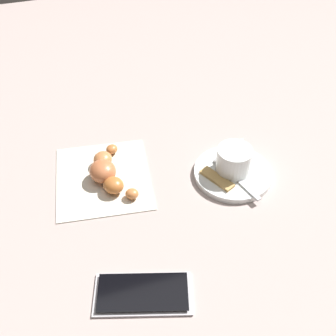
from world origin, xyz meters
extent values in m
plane|color=#B09D97|center=(0.00, 0.00, 0.00)|extent=(1.80, 1.80, 0.00)
cylinder|color=white|center=(-0.13, 0.03, 0.01)|extent=(0.14, 0.14, 0.01)
cylinder|color=white|center=(-0.13, 0.02, 0.04)|extent=(0.06, 0.06, 0.05)
cylinder|color=#442516|center=(-0.13, 0.02, 0.05)|extent=(0.05, 0.05, 0.00)
torus|color=white|center=(-0.15, -0.01, 0.04)|extent=(0.03, 0.03, 0.03)
cube|color=silver|center=(-0.13, 0.06, 0.01)|extent=(0.04, 0.10, 0.00)
ellipsoid|color=silver|center=(-0.11, 0.00, 0.01)|extent=(0.03, 0.03, 0.01)
cube|color=tan|center=(-0.09, 0.04, 0.01)|extent=(0.05, 0.07, 0.01)
cube|color=silver|center=(0.11, -0.04, 0.00)|extent=(0.19, 0.21, 0.00)
ellipsoid|color=#C0703A|center=(0.08, -0.10, 0.01)|extent=(0.03, 0.03, 0.02)
ellipsoid|color=#C87A46|center=(0.10, -0.07, 0.02)|extent=(0.05, 0.05, 0.03)
ellipsoid|color=#C26B40|center=(0.11, -0.04, 0.02)|extent=(0.05, 0.06, 0.04)
ellipsoid|color=#C06C31|center=(0.09, 0.00, 0.02)|extent=(0.05, 0.05, 0.03)
ellipsoid|color=#CB783F|center=(0.07, 0.03, 0.01)|extent=(0.03, 0.03, 0.02)
cube|color=#BAB6BD|center=(0.10, 0.21, 0.00)|extent=(0.16, 0.11, 0.01)
cube|color=black|center=(0.10, 0.21, 0.01)|extent=(0.14, 0.09, 0.00)
camera|label=1|loc=(0.16, 0.53, 0.56)|focal=45.57mm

